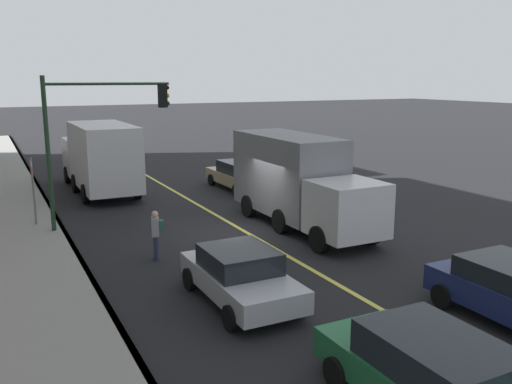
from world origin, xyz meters
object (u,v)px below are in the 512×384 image
car_tan (239,175)px  traffic_light_mast (97,124)px  car_green (435,377)px  truck_white (100,156)px  truck_gray (298,180)px  street_sign_post (33,187)px  car_silver (240,275)px  pedestrian_with_backpack (156,232)px

car_tan → traffic_light_mast: bearing=119.6°
car_green → truck_white: bearing=3.2°
truck_gray → street_sign_post: truck_gray is taller
traffic_light_mast → car_green: bearing=-170.2°
car_green → car_tan: (18.86, -5.24, -0.03)m
traffic_light_mast → street_sign_post: bearing=62.1°
car_silver → truck_white: 15.49m
truck_white → street_sign_post: (-5.66, 3.59, -0.21)m
car_silver → pedestrian_with_backpack: bearing=12.9°
truck_gray → pedestrian_with_backpack: truck_gray is taller
truck_gray → car_silver: bearing=137.9°
car_silver → truck_white: size_ratio=0.50×
pedestrian_with_backpack → street_sign_post: bearing=28.2°
truck_gray → car_tan: bearing=-7.6°
car_silver → pedestrian_with_backpack: 4.24m
pedestrian_with_backpack → traffic_light_mast: traffic_light_mast is taller
car_tan → truck_gray: bearing=172.4°
truck_white → pedestrian_with_backpack: size_ratio=5.17×
truck_gray → pedestrian_with_backpack: bearing=103.5°
car_tan → truck_white: 6.95m
car_silver → street_sign_post: size_ratio=1.53×
pedestrian_with_backpack → car_silver: bearing=-167.1°
car_tan → car_silver: bearing=155.1°
traffic_light_mast → street_sign_post: size_ratio=2.11×
car_silver → traffic_light_mast: (8.59, 1.70, 3.22)m
truck_gray → pedestrian_with_backpack: 6.21m
car_green → truck_gray: bearing=-20.4°
car_silver → truck_gray: 7.59m
truck_gray → truck_white: bearing=28.8°
car_green → car_silver: car_green is taller
pedestrian_with_backpack → street_sign_post: street_sign_post is taller
car_green → pedestrian_with_backpack: pedestrian_with_backpack is taller
truck_gray → street_sign_post: (4.22, 9.01, -0.20)m
street_sign_post → car_green: bearing=-163.1°
traffic_light_mast → car_silver: bearing=-168.8°
car_tan → traffic_light_mast: 9.45m
pedestrian_with_backpack → traffic_light_mast: 5.44m
car_green → car_silver: 5.93m
car_green → traffic_light_mast: traffic_light_mast is taller
car_green → pedestrian_with_backpack: (10.01, 1.73, 0.14)m
car_green → traffic_light_mast: size_ratio=0.80×
car_green → traffic_light_mast: 15.01m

